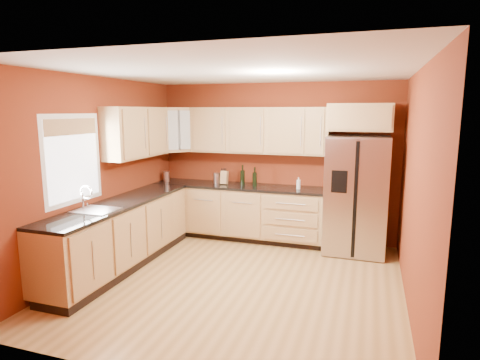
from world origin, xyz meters
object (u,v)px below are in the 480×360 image
object	(u,v)px
soap_dispenser	(298,183)
canister_left	(217,178)
knife_block	(224,178)
wine_bottle_a	(243,175)
refrigerator	(356,195)

from	to	relation	value
soap_dispenser	canister_left	bearing A→B (deg)	178.34
knife_block	wine_bottle_a	bearing A→B (deg)	3.83
wine_bottle_a	knife_block	distance (m)	0.32
refrigerator	soap_dispenser	xyz separation A→B (m)	(-0.88, 0.04, 0.12)
soap_dispenser	wine_bottle_a	bearing A→B (deg)	175.62
canister_left	wine_bottle_a	bearing A→B (deg)	4.10
refrigerator	knife_block	bearing A→B (deg)	177.58
refrigerator	wine_bottle_a	size ratio (longest dim) A/B	5.33
knife_block	soap_dispenser	xyz separation A→B (m)	(1.27, -0.05, -0.02)
canister_left	knife_block	bearing A→B (deg)	3.38
canister_left	soap_dispenser	xyz separation A→B (m)	(1.40, -0.04, 0.00)
wine_bottle_a	canister_left	bearing A→B (deg)	-175.90
wine_bottle_a	knife_block	size ratio (longest dim) A/B	1.51
knife_block	soap_dispenser	size ratio (longest dim) A/B	1.20
canister_left	wine_bottle_a	xyz separation A→B (m)	(0.45, 0.03, 0.08)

